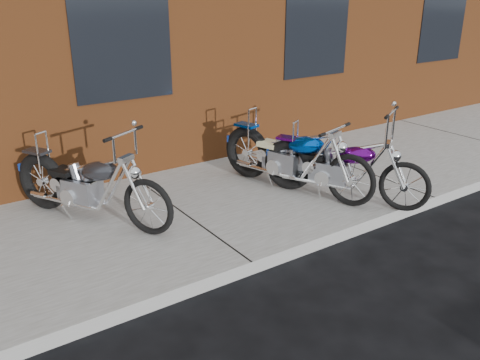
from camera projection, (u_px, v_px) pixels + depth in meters
ground at (252, 275)px, 5.22m from camera, size 120.00×120.00×0.00m
sidewalk at (182, 217)px, 6.35m from camera, size 22.00×3.00×0.15m
chopper_purple at (339, 170)px, 6.59m from camera, size 1.12×2.02×1.25m
chopper_blue at (292, 160)px, 6.89m from camera, size 0.86×2.31×1.03m
chopper_third at (88, 187)px, 5.98m from camera, size 1.21×2.06×1.17m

